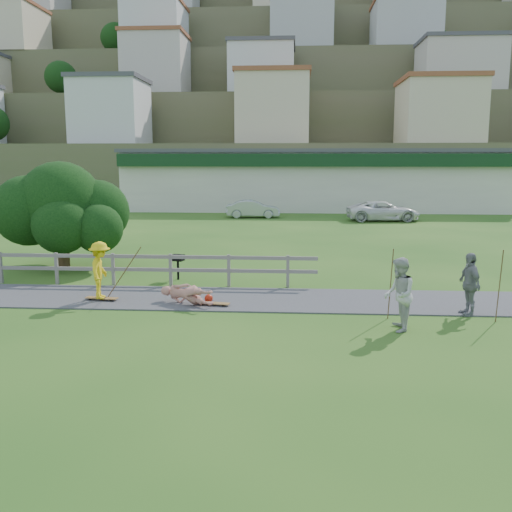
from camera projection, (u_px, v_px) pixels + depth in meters
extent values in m
plane|color=#245418|center=(216.00, 312.00, 16.15)|extent=(260.00, 260.00, 0.00)
cube|color=#3A3A3D|center=(222.00, 299.00, 17.62)|extent=(34.00, 3.00, 0.04)
cube|color=slate|center=(1.00, 268.00, 19.84)|extent=(0.10, 0.10, 1.10)
cube|color=slate|center=(57.00, 268.00, 19.71)|extent=(0.10, 0.10, 1.10)
cube|color=slate|center=(113.00, 269.00, 19.57)|extent=(0.10, 0.10, 1.10)
cube|color=slate|center=(171.00, 270.00, 19.44)|extent=(0.10, 0.10, 1.10)
cube|color=slate|center=(229.00, 271.00, 19.30)|extent=(0.10, 0.10, 1.10)
cube|color=slate|center=(288.00, 271.00, 19.17)|extent=(0.10, 0.10, 1.10)
cube|color=slate|center=(98.00, 256.00, 19.53)|extent=(15.00, 0.08, 0.12)
cube|color=slate|center=(99.00, 269.00, 19.61)|extent=(15.00, 0.08, 0.12)
cube|color=silver|center=(316.00, 181.00, 49.90)|extent=(32.00, 10.00, 4.80)
cube|color=#133619|center=(318.00, 160.00, 44.48)|extent=(32.00, 0.60, 1.00)
cube|color=#48484D|center=(316.00, 151.00, 49.47)|extent=(32.50, 10.50, 0.30)
cube|color=#585F38|center=(277.00, 170.00, 69.73)|extent=(220.00, 14.00, 6.00)
cube|color=beige|center=(278.00, 115.00, 68.64)|extent=(10.00, 9.00, 7.00)
cube|color=#48484D|center=(278.00, 83.00, 68.01)|extent=(10.40, 9.40, 0.50)
cube|color=#585F38|center=(280.00, 143.00, 81.93)|extent=(220.00, 14.00, 13.00)
cube|color=beige|center=(281.00, 71.00, 80.25)|extent=(10.00, 9.00, 7.00)
cube|color=#48484D|center=(281.00, 43.00, 79.62)|extent=(10.40, 9.40, 0.50)
cube|color=#585F38|center=(283.00, 121.00, 94.04)|extent=(220.00, 14.00, 21.00)
cube|color=beige|center=(283.00, 32.00, 91.69)|extent=(10.00, 9.00, 7.00)
cube|color=#48484D|center=(284.00, 7.00, 91.05)|extent=(10.40, 9.40, 0.50)
cube|color=#585F38|center=(284.00, 101.00, 106.07)|extent=(220.00, 14.00, 30.00)
cube|color=#585F38|center=(286.00, 83.00, 119.00)|extent=(220.00, 14.00, 40.00)
imported|color=yellow|center=(100.00, 273.00, 17.23)|extent=(0.79, 1.20, 1.74)
imported|color=tan|center=(187.00, 294.00, 16.86)|extent=(1.30, 1.78, 0.66)
imported|color=#B8B9B4|center=(399.00, 295.00, 14.27)|extent=(0.77, 0.96, 1.87)
imported|color=gray|center=(469.00, 284.00, 15.71)|extent=(0.62, 1.09, 1.76)
imported|color=#A8AAAF|center=(253.00, 209.00, 42.03)|extent=(4.03, 1.69, 1.30)
imported|color=white|center=(383.00, 211.00, 39.78)|extent=(5.21, 2.78, 1.39)
sphere|color=#AF230E|center=(209.00, 298.00, 17.20)|extent=(0.26, 0.26, 0.26)
cylinder|color=brown|center=(124.00, 267.00, 17.56)|extent=(0.03, 0.03, 1.98)
cylinder|color=brown|center=(391.00, 284.00, 15.32)|extent=(0.03, 0.03, 1.93)
cylinder|color=brown|center=(499.00, 286.00, 15.00)|extent=(0.03, 0.03, 1.95)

